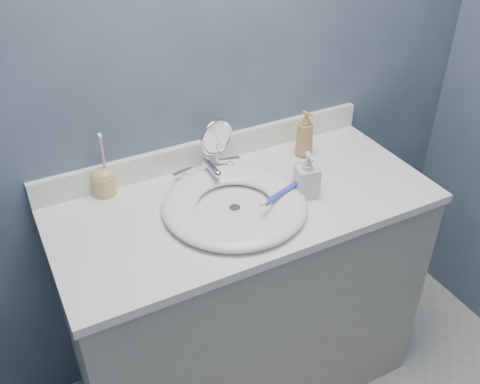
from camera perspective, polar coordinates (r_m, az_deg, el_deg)
back_wall at (r=1.76m, az=-3.75°, el=12.36°), size 2.20×0.02×2.40m
vanity_cabinet at (r=2.00m, az=0.42°, el=-11.51°), size 1.20×0.55×0.85m
countertop at (r=1.71m, az=0.48°, el=-1.27°), size 1.22×0.57×0.03m
backsplash at (r=1.87m, az=-3.28°, el=4.44°), size 1.22×0.02×0.09m
basin at (r=1.65m, az=-0.57°, el=-1.34°), size 0.45×0.45×0.04m
drain at (r=1.66m, az=-0.56°, el=-1.76°), size 0.04×0.04×0.01m
faucet at (r=1.79m, az=-3.43°, el=2.20°), size 0.25×0.13×0.07m
makeup_mirror at (r=1.79m, az=-2.51°, el=5.21°), size 0.13×0.07×0.19m
soap_bottle_amber at (r=1.90m, az=6.94°, el=6.18°), size 0.08×0.08×0.17m
soap_bottle_clear at (r=1.69m, az=7.17°, el=1.84°), size 0.08×0.08×0.15m
toothbrush_holder at (r=1.75m, az=-14.36°, el=1.19°), size 0.08×0.08×0.22m
toothbrush_lying at (r=1.65m, az=4.30°, el=-0.23°), size 0.17×0.07×0.02m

